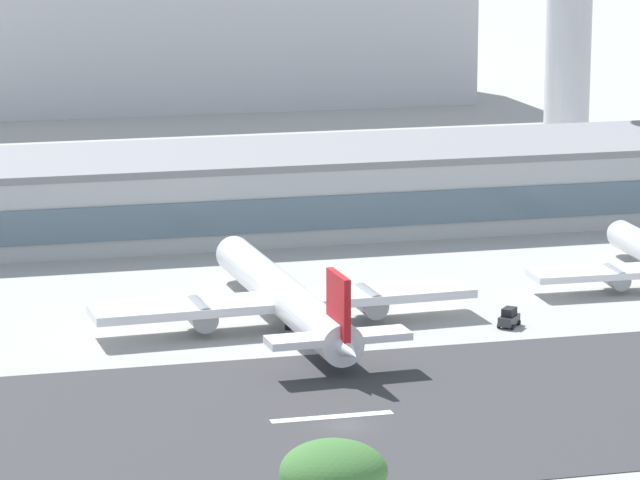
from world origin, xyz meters
name	(u,v)px	position (x,y,z in m)	size (l,w,h in m)	color
ground_plane	(346,426)	(0.00, 0.00, 0.00)	(1400.00, 1400.00, 0.00)	#A8A8A3
runway_strip	(338,417)	(0.00, 2.84, 0.04)	(800.00, 42.64, 0.08)	#38383A
runway_centreline_dash_4	(332,417)	(-0.58, 2.84, 0.09)	(12.00, 1.20, 0.01)	white
terminal_building	(183,193)	(0.55, 89.88, 5.70)	(195.07, 27.45, 11.39)	#B7BABC
distant_hotel_block	(188,13)	(25.73, 224.02, 19.24)	(118.46, 39.32, 38.49)	#BCBCC1
airliner_red_tail_gate_1	(288,300)	(2.81, 35.25, 3.41)	(44.58, 51.41, 10.72)	white
service_baggage_tug_0	(509,318)	(27.45, 30.03, 1.05)	(3.28, 3.48, 2.20)	#2D3338
palm_tree_0	(334,477)	(-15.31, -53.18, 14.98)	(6.72, 6.72, 17.22)	brown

